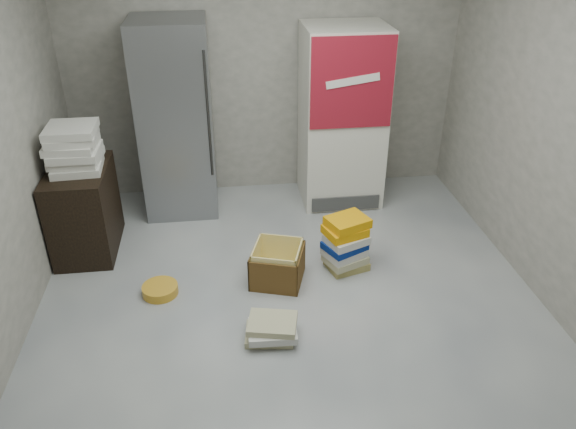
% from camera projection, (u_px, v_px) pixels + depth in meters
% --- Properties ---
extents(ground, '(5.00, 5.00, 0.00)m').
position_uv_depth(ground, '(297.00, 333.00, 4.19)').
color(ground, '#B5B5B0').
rests_on(ground, ground).
extents(room_shell, '(4.04, 5.04, 2.82)m').
position_uv_depth(room_shell, '(300.00, 100.00, 3.30)').
color(room_shell, '#A59E95').
rests_on(room_shell, ground).
extents(steel_fridge, '(0.70, 0.72, 1.90)m').
position_uv_depth(steel_fridge, '(176.00, 119.00, 5.46)').
color(steel_fridge, gray).
rests_on(steel_fridge, ground).
extents(coke_cooler, '(0.80, 0.73, 1.80)m').
position_uv_depth(coke_cooler, '(342.00, 117.00, 5.66)').
color(coke_cooler, silver).
rests_on(coke_cooler, ground).
extents(wood_shelf, '(0.50, 0.80, 0.80)m').
position_uv_depth(wood_shelf, '(84.00, 210.00, 5.01)').
color(wood_shelf, black).
rests_on(wood_shelf, ground).
extents(supply_box_stack, '(0.44, 0.45, 0.39)m').
position_uv_depth(supply_box_stack, '(74.00, 148.00, 4.72)').
color(supply_box_stack, silver).
rests_on(supply_box_stack, wood_shelf).
extents(phonebook_stack_main, '(0.43, 0.40, 0.49)m').
position_uv_depth(phonebook_stack_main, '(346.00, 244.00, 4.81)').
color(phonebook_stack_main, '#9B8F4E').
rests_on(phonebook_stack_main, ground).
extents(phonebook_stack_side, '(0.41, 0.34, 0.16)m').
position_uv_depth(phonebook_stack_side, '(271.00, 330.00, 4.11)').
color(phonebook_stack_side, tan).
rests_on(phonebook_stack_side, ground).
extents(cardboard_box, '(0.52, 0.52, 0.33)m').
position_uv_depth(cardboard_box, '(277.00, 266.00, 4.71)').
color(cardboard_box, yellow).
rests_on(cardboard_box, ground).
extents(bucket_lid, '(0.37, 0.37, 0.08)m').
position_uv_depth(bucket_lid, '(160.00, 290.00, 4.59)').
color(bucket_lid, gold).
rests_on(bucket_lid, ground).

